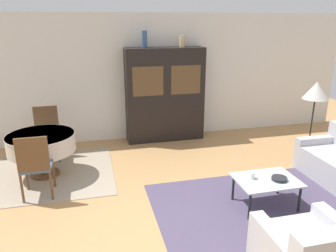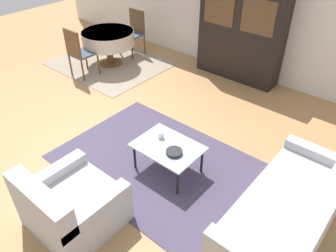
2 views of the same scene
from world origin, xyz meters
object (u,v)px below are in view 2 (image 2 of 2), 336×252
at_px(cup, 161,135).
at_px(bowl, 174,152).
at_px(armchair, 71,206).
at_px(coffee_table, 168,149).
at_px(dining_table, 108,39).
at_px(dining_chair_far, 134,30).
at_px(couch, 290,213).
at_px(dining_chair_near, 78,51).
at_px(display_cabinet, 241,29).

xyz_separation_m(cup, bowl, (0.35, -0.14, -0.02)).
bearing_deg(cup, bowl, -22.03).
bearing_deg(armchair, coffee_table, 79.65).
relative_size(armchair, coffee_table, 1.08).
distance_m(dining_table, dining_chair_far, 0.78).
height_order(couch, coffee_table, couch).
bearing_deg(armchair, dining_table, 132.68).
bearing_deg(couch, dining_chair_near, 79.35).
bearing_deg(dining_chair_near, bowl, -17.84).
xyz_separation_m(couch, cup, (-1.85, -0.02, 0.17)).
height_order(couch, armchair, couch).
height_order(dining_table, bowl, dining_table).
bearing_deg(dining_table, couch, -19.25).
bearing_deg(dining_table, dining_chair_far, 90.00).
distance_m(coffee_table, dining_table, 3.65).
distance_m(coffee_table, cup, 0.22).
relative_size(coffee_table, display_cabinet, 0.43).
distance_m(display_cabinet, dining_chair_far, 2.52).
bearing_deg(armchair, couch, 37.76).
relative_size(coffee_table, dining_chair_near, 0.87).
xyz_separation_m(armchair, dining_chair_far, (-2.92, 3.95, 0.27)).
height_order(couch, bowl, couch).
bearing_deg(dining_table, cup, -29.83).
distance_m(couch, dining_chair_near, 4.93).
bearing_deg(bowl, dining_chair_far, 141.70).
bearing_deg(couch, armchair, 127.76).
bearing_deg(dining_chair_near, armchair, -39.28).
distance_m(armchair, dining_table, 4.32).
relative_size(couch, armchair, 2.12).
distance_m(armchair, coffee_table, 1.41).
relative_size(dining_chair_near, cup, 10.72).
xyz_separation_m(display_cabinet, cup, (0.56, -2.99, -0.53)).
bearing_deg(dining_chair_far, armchair, 126.50).
relative_size(couch, cup, 21.42).
xyz_separation_m(armchair, bowl, (0.41, 1.32, 0.15)).
relative_size(armchair, dining_chair_near, 0.94).
relative_size(armchair, cup, 10.13).
bearing_deg(couch, bowl, 96.18).
relative_size(couch, dining_chair_near, 2.00).
distance_m(dining_chair_far, cup, 3.89).
xyz_separation_m(display_cabinet, dining_table, (-2.43, -1.28, -0.42)).
relative_size(dining_table, dining_chair_far, 1.12).
xyz_separation_m(dining_table, bowl, (3.33, -1.85, -0.14)).
relative_size(cup, bowl, 0.43).
xyz_separation_m(display_cabinet, dining_chair_far, (-2.43, -0.50, -0.44)).
xyz_separation_m(armchair, dining_chair_near, (-2.92, 2.39, 0.27)).
bearing_deg(couch, dining_chair_far, 62.96).
bearing_deg(armchair, dining_chair_far, 126.50).
bearing_deg(bowl, coffee_table, 157.77).
bearing_deg(dining_table, armchair, -47.32).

